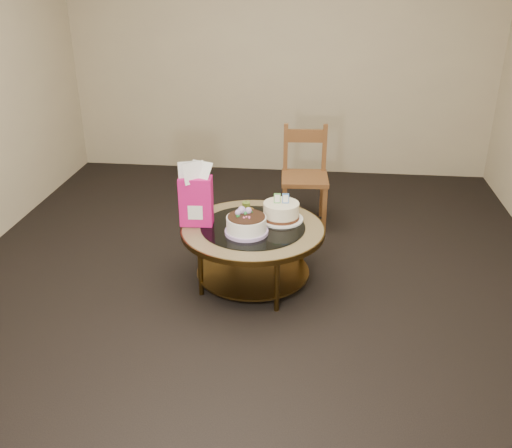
# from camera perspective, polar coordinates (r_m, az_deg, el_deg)

# --- Properties ---
(ground) EXTENTS (5.00, 5.00, 0.00)m
(ground) POSITION_cam_1_polar(r_m,az_deg,el_deg) (4.23, -0.29, -5.86)
(ground) COLOR black
(ground) RESTS_ON ground
(room_walls) EXTENTS (4.52, 5.02, 2.61)m
(room_walls) POSITION_cam_1_polar(r_m,az_deg,el_deg) (3.69, -0.35, 15.17)
(room_walls) COLOR tan
(room_walls) RESTS_ON ground
(coffee_table) EXTENTS (1.02, 1.02, 0.46)m
(coffee_table) POSITION_cam_1_polar(r_m,az_deg,el_deg) (4.05, -0.31, -1.27)
(coffee_table) COLOR #513917
(coffee_table) RESTS_ON ground
(decorated_cake) EXTENTS (0.30, 0.30, 0.17)m
(decorated_cake) POSITION_cam_1_polar(r_m,az_deg,el_deg) (3.90, -0.98, -0.15)
(decorated_cake) COLOR #B493D1
(decorated_cake) RESTS_ON coffee_table
(cream_cake) EXTENTS (0.32, 0.32, 0.20)m
(cream_cake) POSITION_cam_1_polar(r_m,az_deg,el_deg) (4.10, 2.53, 1.24)
(cream_cake) COLOR white
(cream_cake) RESTS_ON coffee_table
(gift_bag) EXTENTS (0.23, 0.18, 0.45)m
(gift_bag) POSITION_cam_1_polar(r_m,az_deg,el_deg) (3.99, -6.03, 2.95)
(gift_bag) COLOR #CF1372
(gift_bag) RESTS_ON coffee_table
(pillar_candle) EXTENTS (0.12, 0.12, 0.09)m
(pillar_candle) POSITION_cam_1_polar(r_m,az_deg,el_deg) (4.24, -0.99, 1.56)
(pillar_candle) COLOR #E7C35F
(pillar_candle) RESTS_ON coffee_table
(dining_chair) EXTENTS (0.43, 0.43, 0.87)m
(dining_chair) POSITION_cam_1_polar(r_m,az_deg,el_deg) (5.04, 4.88, 4.82)
(dining_chair) COLOR brown
(dining_chair) RESTS_ON ground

